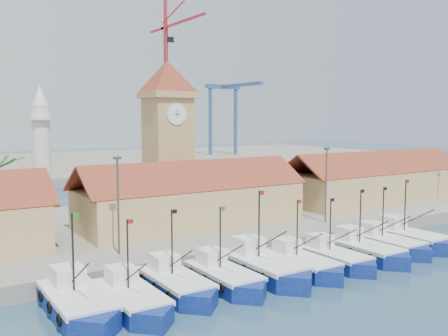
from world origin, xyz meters
TOP-DOWN VIEW (x-y plane):
  - ground at (0.00, 0.00)m, footprint 400.00×400.00m
  - quay at (0.00, 24.00)m, footprint 140.00×32.00m
  - terminal at (0.00, 110.00)m, footprint 240.00×80.00m
  - boat_0 at (-18.43, 3.11)m, footprint 3.73×10.21m
  - boat_1 at (-14.78, 1.98)m, footprint 3.39×9.29m
  - boat_2 at (-10.53, 3.20)m, footprint 3.45×9.45m
  - boat_3 at (-6.33, 2.63)m, footprint 3.40×9.32m
  - boat_4 at (-2.08, 2.79)m, footprint 3.90×10.68m
  - boat_5 at (1.69, 2.14)m, footprint 3.37×9.24m
  - boat_6 at (5.69, 1.98)m, footprint 3.28×8.98m
  - boat_7 at (9.98, 2.09)m, footprint 3.53×9.67m
  - boat_8 at (14.13, 2.71)m, footprint 3.46×9.48m
  - boat_9 at (17.99, 2.84)m, footprint 3.72×10.18m
  - hall_center at (0.00, 20.00)m, footprint 27.04×10.13m
  - hall_right at (32.00, 20.00)m, footprint 31.20×10.13m
  - clock_tower at (0.00, 26.00)m, footprint 5.80×5.80m
  - minaret at (-15.00, 28.00)m, footprint 3.00×3.00m
  - lamp_posts at (0.50, 12.00)m, footprint 80.70×0.25m
  - crane_red_right at (38.58, 103.65)m, footprint 1.00×33.17m
  - gantry at (62.00, 106.65)m, footprint 13.00×22.00m

SIDE VIEW (x-z plane):
  - ground at x=0.00m, z-range 0.00..0.00m
  - boat_6 at x=5.69m, z-range -2.70..4.10m
  - boat_5 at x=1.69m, z-range -2.77..4.22m
  - boat_1 at x=-14.78m, z-range -2.79..4.24m
  - boat_3 at x=-6.33m, z-range -2.80..4.26m
  - boat_2 at x=-10.53m, z-range -2.84..4.32m
  - boat_8 at x=14.13m, z-range -2.84..4.33m
  - quay at x=0.00m, z-range 0.00..1.50m
  - boat_7 at x=9.98m, z-range -2.90..4.42m
  - boat_9 at x=17.99m, z-range -3.06..4.65m
  - boat_0 at x=-18.43m, z-range -3.06..4.66m
  - boat_4 at x=-2.08m, z-range -3.21..4.88m
  - terminal at x=0.00m, z-range 0.00..2.00m
  - hall_center at x=0.00m, z-range 0.18..7.79m
  - hall_right at x=32.00m, z-range 0.18..7.79m
  - lamp_posts at x=0.50m, z-range 1.96..10.99m
  - minaret at x=-15.00m, z-range 1.58..17.88m
  - clock_tower at x=0.00m, z-range 0.61..23.31m
  - gantry at x=62.00m, z-range 8.44..31.64m
  - crane_red_right at x=38.58m, z-range 4.59..51.44m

